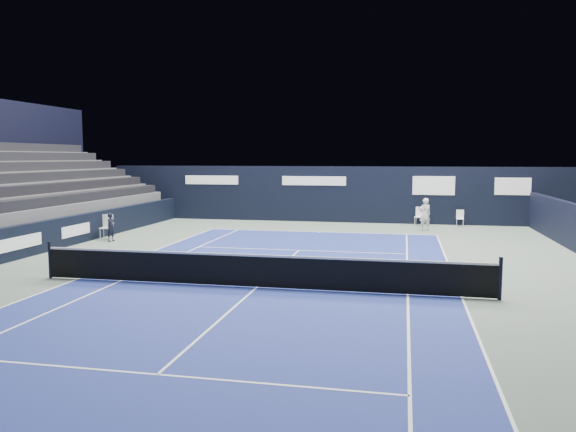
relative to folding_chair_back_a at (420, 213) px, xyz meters
name	(u,v)px	position (x,y,z in m)	size (l,w,h in m)	color
ground	(273,273)	(-4.79, -13.70, -0.66)	(48.00, 48.00, 0.00)	#546459
court_surface	(256,288)	(-4.79, -15.70, -0.65)	(10.97, 23.77, 0.01)	navy
folding_chair_back_a	(420,213)	(0.00, 0.00, 0.00)	(0.52, 0.55, 0.99)	silver
folding_chair_back_b	(460,217)	(2.07, 0.03, -0.17)	(0.41, 0.39, 0.86)	white
line_judge_chair	(107,225)	(-13.69, -7.97, -0.04)	(0.53, 0.52, 1.09)	silver
line_judge	(111,227)	(-13.15, -8.60, -0.04)	(0.45, 0.29, 1.23)	black
court_markings	(256,288)	(-4.79, -15.70, -0.65)	(11.03, 23.83, 0.00)	white
tennis_net	(256,270)	(-4.79, -15.70, -0.15)	(12.90, 0.10, 1.10)	black
back_sponsor_wall	(332,194)	(-4.79, 0.80, 0.89)	(26.00, 0.63, 3.10)	black
side_barrier_left	(72,230)	(-14.29, -9.72, -0.06)	(0.33, 22.00, 1.20)	black
spectator_stand	(7,195)	(-18.07, -8.71, 1.30)	(6.00, 18.00, 6.40)	#4D4E50
tennis_player	(425,214)	(0.20, -2.20, 0.15)	(0.69, 0.91, 1.61)	white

